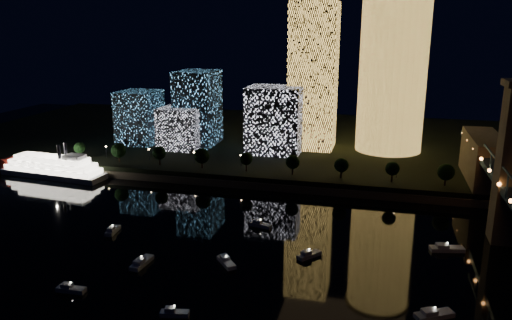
# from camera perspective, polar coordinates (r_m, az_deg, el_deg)

# --- Properties ---
(ground) EXTENTS (520.00, 520.00, 0.00)m
(ground) POSITION_cam_1_polar(r_m,az_deg,el_deg) (129.12, 1.45, -15.18)
(ground) COLOR black
(ground) RESTS_ON ground
(far_bank) EXTENTS (420.00, 160.00, 5.00)m
(far_bank) POSITION_cam_1_polar(r_m,az_deg,el_deg) (277.04, 8.88, 1.87)
(far_bank) COLOR black
(far_bank) RESTS_ON ground
(seawall) EXTENTS (420.00, 6.00, 3.00)m
(seawall) POSITION_cam_1_polar(r_m,az_deg,el_deg) (202.58, 6.65, -3.29)
(seawall) COLOR #6B5E4C
(seawall) RESTS_ON ground
(tower_cylindrical) EXTENTS (34.00, 34.00, 76.24)m
(tower_cylindrical) POSITION_cam_1_polar(r_m,az_deg,el_deg) (252.31, 15.36, 9.62)
(tower_cylindrical) COLOR #F5B94E
(tower_cylindrical) RESTS_ON far_bank
(tower_rectangular) EXTENTS (22.44, 22.44, 71.41)m
(tower_rectangular) POSITION_cam_1_polar(r_m,az_deg,el_deg) (251.63, 6.58, 9.45)
(tower_rectangular) COLOR #F5B94E
(tower_rectangular) RESTS_ON far_bank
(midrise_blocks) EXTENTS (95.92, 32.62, 37.98)m
(midrise_blocks) POSITION_cam_1_polar(r_m,az_deg,el_deg) (254.50, -5.58, 4.98)
(midrise_blocks) COLOR silver
(midrise_blocks) RESTS_ON far_bank
(riverboat) EXTENTS (53.92, 15.94, 16.01)m
(riverboat) POSITION_cam_1_polar(r_m,az_deg,el_deg) (240.70, -22.61, -0.76)
(riverboat) COLOR silver
(riverboat) RESTS_ON ground
(motorboats) EXTENTS (110.67, 65.01, 2.78)m
(motorboats) POSITION_cam_1_polar(r_m,az_deg,el_deg) (139.78, 1.13, -12.28)
(motorboats) COLOR silver
(motorboats) RESTS_ON ground
(esplanade_trees) EXTENTS (165.96, 6.76, 8.88)m
(esplanade_trees) POSITION_cam_1_polar(r_m,az_deg,el_deg) (211.18, -0.94, 0.12)
(esplanade_trees) COLOR black
(esplanade_trees) RESTS_ON far_bank
(street_lamps) EXTENTS (132.70, 0.70, 5.65)m
(street_lamps) POSITION_cam_1_polar(r_m,az_deg,el_deg) (218.36, -1.72, 0.23)
(street_lamps) COLOR black
(street_lamps) RESTS_ON far_bank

